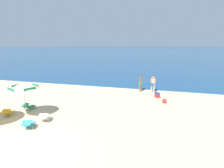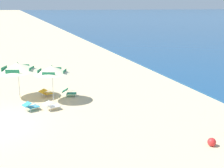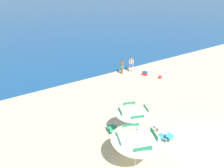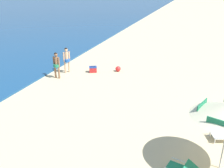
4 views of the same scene
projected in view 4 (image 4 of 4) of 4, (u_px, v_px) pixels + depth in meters
name	position (u px, v px, depth m)	size (l,w,h in m)	color
person_standing_near_shore	(56.00, 63.00, 14.66)	(0.40, 0.48, 1.62)	#8C6042
person_standing_beside	(67.00, 58.00, 15.69)	(0.43, 0.41, 1.66)	#D8A87F
cooler_box	(93.00, 69.00, 16.01)	(0.52, 0.59, 0.43)	red
beach_ball	(118.00, 69.00, 16.18)	(0.36, 0.36, 0.36)	red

